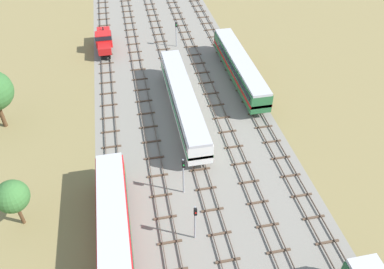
{
  "coord_description": "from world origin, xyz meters",
  "views": [
    {
      "loc": [
        -7.08,
        13.22,
        31.63
      ],
      "look_at": [
        0.0,
        48.19,
        1.5
      ],
      "focal_mm": 35.65,
      "sensor_mm": 36.0,
      "label": 1
    }
  ],
  "objects_px": {
    "signal_post_near": "(195,219)",
    "diesel_railcar_far_left_near": "(115,242)",
    "passenger_coach_centre_left_mid": "(183,99)",
    "diesel_railcar_centre_right_midfar": "(240,66)",
    "shunter_loco_far_left_far": "(104,40)",
    "signal_post_nearest": "(176,31)",
    "signal_post_mid": "(183,172)"
  },
  "relations": [
    {
      "from": "shunter_loco_far_left_far",
      "to": "signal_post_near",
      "type": "bearing_deg",
      "value": -79.65
    },
    {
      "from": "passenger_coach_centre_left_mid",
      "to": "signal_post_near",
      "type": "height_order",
      "value": "signal_post_near"
    },
    {
      "from": "passenger_coach_centre_left_mid",
      "to": "diesel_railcar_centre_right_midfar",
      "type": "xyz_separation_m",
      "value": [
        9.9,
        6.85,
        -0.02
      ]
    },
    {
      "from": "shunter_loco_far_left_far",
      "to": "signal_post_near",
      "type": "distance_m",
      "value": 41.36
    },
    {
      "from": "passenger_coach_centre_left_mid",
      "to": "signal_post_mid",
      "type": "height_order",
      "value": "signal_post_mid"
    },
    {
      "from": "shunter_loco_far_left_far",
      "to": "passenger_coach_centre_left_mid",
      "type": "bearing_deg",
      "value": -64.78
    },
    {
      "from": "signal_post_nearest",
      "to": "signal_post_mid",
      "type": "bearing_deg",
      "value": -98.35
    },
    {
      "from": "diesel_railcar_far_left_near",
      "to": "signal_post_mid",
      "type": "bearing_deg",
      "value": 42.09
    },
    {
      "from": "diesel_railcar_centre_right_midfar",
      "to": "signal_post_near",
      "type": "height_order",
      "value": "signal_post_near"
    },
    {
      "from": "diesel_railcar_far_left_near",
      "to": "passenger_coach_centre_left_mid",
      "type": "bearing_deg",
      "value": 64.12
    },
    {
      "from": "diesel_railcar_centre_right_midfar",
      "to": "signal_post_mid",
      "type": "height_order",
      "value": "signal_post_mid"
    },
    {
      "from": "passenger_coach_centre_left_mid",
      "to": "diesel_railcar_centre_right_midfar",
      "type": "relative_size",
      "value": 1.07
    },
    {
      "from": "signal_post_nearest",
      "to": "signal_post_mid",
      "type": "xyz_separation_m",
      "value": [
        -4.95,
        -33.73,
        0.18
      ]
    },
    {
      "from": "diesel_railcar_centre_right_midfar",
      "to": "shunter_loco_far_left_far",
      "type": "bearing_deg",
      "value": 144.42
    },
    {
      "from": "signal_post_near",
      "to": "signal_post_mid",
      "type": "height_order",
      "value": "signal_post_mid"
    },
    {
      "from": "signal_post_nearest",
      "to": "signal_post_near",
      "type": "distance_m",
      "value": 39.99
    },
    {
      "from": "signal_post_near",
      "to": "shunter_loco_far_left_far",
      "type": "bearing_deg",
      "value": 100.35
    },
    {
      "from": "signal_post_nearest",
      "to": "signal_post_mid",
      "type": "height_order",
      "value": "signal_post_mid"
    },
    {
      "from": "diesel_railcar_centre_right_midfar",
      "to": "signal_post_mid",
      "type": "bearing_deg",
      "value": -121.05
    },
    {
      "from": "signal_post_near",
      "to": "diesel_railcar_far_left_near",
      "type": "bearing_deg",
      "value": -174.22
    },
    {
      "from": "shunter_loco_far_left_far",
      "to": "diesel_railcar_centre_right_midfar",
      "type": "bearing_deg",
      "value": -35.58
    },
    {
      "from": "diesel_railcar_far_left_near",
      "to": "signal_post_near",
      "type": "relative_size",
      "value": 4.37
    },
    {
      "from": "signal_post_near",
      "to": "passenger_coach_centre_left_mid",
      "type": "bearing_deg",
      "value": 82.82
    },
    {
      "from": "diesel_railcar_centre_right_midfar",
      "to": "signal_post_nearest",
      "type": "relative_size",
      "value": 4.44
    },
    {
      "from": "diesel_railcar_centre_right_midfar",
      "to": "shunter_loco_far_left_far",
      "type": "xyz_separation_m",
      "value": [
        -19.8,
        14.16,
        -0.59
      ]
    },
    {
      "from": "diesel_railcar_far_left_near",
      "to": "signal_post_mid",
      "type": "relative_size",
      "value": 4.16
    },
    {
      "from": "diesel_railcar_far_left_near",
      "to": "diesel_railcar_centre_right_midfar",
      "type": "height_order",
      "value": "same"
    },
    {
      "from": "diesel_railcar_centre_right_midfar",
      "to": "signal_post_nearest",
      "type": "distance_m",
      "value": 15.12
    },
    {
      "from": "diesel_railcar_far_left_near",
      "to": "signal_post_nearest",
      "type": "relative_size",
      "value": 4.44
    },
    {
      "from": "passenger_coach_centre_left_mid",
      "to": "shunter_loco_far_left_far",
      "type": "relative_size",
      "value": 2.6
    },
    {
      "from": "passenger_coach_centre_left_mid",
      "to": "signal_post_near",
      "type": "distance_m",
      "value": 19.81
    },
    {
      "from": "passenger_coach_centre_left_mid",
      "to": "signal_post_nearest",
      "type": "height_order",
      "value": "signal_post_nearest"
    }
  ]
}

